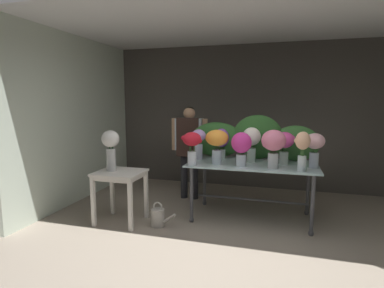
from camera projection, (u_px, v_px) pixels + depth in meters
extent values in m
plane|color=gray|center=(233.00, 213.00, 4.75)|extent=(7.09, 7.09, 0.00)
cube|color=#4C4742|center=(247.00, 117.00, 6.08)|extent=(5.37, 0.12, 2.77)
cube|color=silver|center=(78.00, 119.00, 5.30)|extent=(0.12, 3.34, 2.77)
cube|color=silver|center=(236.00, 20.00, 4.35)|extent=(5.49, 3.34, 0.12)
cube|color=#ACCBCC|center=(252.00, 164.00, 4.42)|extent=(1.79, 0.96, 0.02)
cylinder|color=#4C4C51|center=(191.00, 195.00, 4.33)|extent=(0.05, 0.05, 0.80)
sphere|color=#4C4C51|center=(191.00, 220.00, 4.38)|extent=(0.07, 0.07, 0.07)
cylinder|color=#4C4C51|center=(312.00, 205.00, 3.89)|extent=(0.05, 0.05, 0.80)
sphere|color=#4C4C51|center=(311.00, 233.00, 3.94)|extent=(0.07, 0.07, 0.07)
cylinder|color=#4C4C51|center=(205.00, 181.00, 5.06)|extent=(0.05, 0.05, 0.80)
sphere|color=#4C4C51|center=(204.00, 203.00, 5.11)|extent=(0.07, 0.07, 0.07)
cylinder|color=#4C4C51|center=(308.00, 189.00, 4.62)|extent=(0.05, 0.05, 0.80)
sphere|color=#4C4C51|center=(307.00, 213.00, 4.67)|extent=(0.07, 0.07, 0.07)
cylinder|color=#4C4C51|center=(251.00, 200.00, 4.49)|extent=(1.59, 0.03, 0.03)
cube|color=silver|center=(120.00, 172.00, 4.30)|extent=(0.64, 0.57, 0.03)
cube|color=silver|center=(120.00, 176.00, 4.30)|extent=(0.58, 0.51, 0.06)
cube|color=silver|center=(93.00, 201.00, 4.19)|extent=(0.05, 0.05, 0.70)
cube|color=silver|center=(130.00, 205.00, 4.04)|extent=(0.05, 0.05, 0.70)
cube|color=silver|center=(112.00, 191.00, 4.66)|extent=(0.05, 0.05, 0.70)
cube|color=silver|center=(146.00, 194.00, 4.50)|extent=(0.05, 0.05, 0.70)
cylinder|color=#232328|center=(184.00, 174.00, 5.43)|extent=(0.12, 0.12, 0.86)
cylinder|color=#232328|center=(195.00, 175.00, 5.38)|extent=(0.12, 0.12, 0.86)
cube|color=#B2BCC6|center=(189.00, 134.00, 5.30)|extent=(0.46, 0.22, 0.54)
cube|color=black|center=(187.00, 137.00, 5.20)|extent=(0.39, 0.02, 0.66)
cylinder|color=tan|center=(174.00, 134.00, 5.38)|extent=(0.09, 0.09, 0.55)
cylinder|color=tan|center=(205.00, 135.00, 5.23)|extent=(0.09, 0.09, 0.55)
sphere|color=tan|center=(189.00, 113.00, 5.25)|extent=(0.20, 0.20, 0.20)
ellipsoid|color=black|center=(190.00, 109.00, 5.26)|extent=(0.15, 0.15, 0.09)
ellipsoid|color=#2D6028|center=(217.00, 140.00, 4.89)|extent=(0.84, 0.29, 0.55)
ellipsoid|color=#2D6028|center=(257.00, 137.00, 4.70)|extent=(0.75, 0.28, 0.67)
ellipsoid|color=#387033|center=(296.00, 143.00, 4.56)|extent=(0.68, 0.25, 0.52)
cylinder|color=silver|center=(199.00, 152.00, 4.69)|extent=(0.12, 0.12, 0.23)
cylinder|color=#9EBCB2|center=(199.00, 156.00, 4.70)|extent=(0.11, 0.11, 0.10)
cylinder|color=#2D6028|center=(200.00, 149.00, 4.68)|extent=(0.01, 0.01, 0.30)
cylinder|color=#2D6028|center=(200.00, 149.00, 4.71)|extent=(0.01, 0.01, 0.30)
cylinder|color=#2D6028|center=(197.00, 149.00, 4.70)|extent=(0.01, 0.01, 0.30)
cylinder|color=#2D6028|center=(197.00, 149.00, 4.66)|extent=(0.01, 0.01, 0.30)
ellipsoid|color=#B28ED1|center=(199.00, 136.00, 4.66)|extent=(0.22, 0.22, 0.19)
sphere|color=#B28ED1|center=(193.00, 135.00, 4.65)|extent=(0.10, 0.10, 0.10)
sphere|color=#B28ED1|center=(203.00, 136.00, 4.65)|extent=(0.08, 0.08, 0.08)
ellipsoid|color=#477F3D|center=(196.00, 143.00, 4.69)|extent=(0.04, 0.10, 0.03)
cylinder|color=silver|center=(217.00, 157.00, 4.32)|extent=(0.13, 0.13, 0.20)
cylinder|color=#9EBCB2|center=(217.00, 161.00, 4.33)|extent=(0.12, 0.12, 0.08)
cylinder|color=#28562D|center=(219.00, 153.00, 4.31)|extent=(0.01, 0.01, 0.29)
cylinder|color=#28562D|center=(217.00, 153.00, 4.34)|extent=(0.01, 0.01, 0.29)
cylinder|color=#28562D|center=(215.00, 153.00, 4.30)|extent=(0.01, 0.01, 0.29)
ellipsoid|color=orange|center=(217.00, 138.00, 4.29)|extent=(0.32, 0.32, 0.23)
sphere|color=orange|center=(210.00, 137.00, 4.33)|extent=(0.10, 0.10, 0.10)
cylinder|color=silver|center=(273.00, 161.00, 4.06)|extent=(0.13, 0.13, 0.20)
cylinder|color=#9EBCB2|center=(273.00, 165.00, 4.07)|extent=(0.12, 0.12, 0.08)
cylinder|color=#2D6028|center=(275.00, 157.00, 4.05)|extent=(0.01, 0.01, 0.28)
cylinder|color=#2D6028|center=(272.00, 157.00, 4.08)|extent=(0.01, 0.01, 0.28)
cylinder|color=#2D6028|center=(272.00, 157.00, 4.04)|extent=(0.01, 0.01, 0.28)
ellipsoid|color=pink|center=(274.00, 140.00, 4.02)|extent=(0.32, 0.32, 0.27)
sphere|color=pink|center=(266.00, 144.00, 4.03)|extent=(0.10, 0.10, 0.10)
sphere|color=pink|center=(281.00, 138.00, 4.01)|extent=(0.09, 0.09, 0.09)
ellipsoid|color=#2D6028|center=(272.00, 152.00, 4.04)|extent=(0.10, 0.09, 0.03)
cylinder|color=silver|center=(251.00, 155.00, 4.48)|extent=(0.13, 0.13, 0.20)
cylinder|color=#9EBCB2|center=(251.00, 159.00, 4.49)|extent=(0.12, 0.12, 0.09)
cylinder|color=#477F3D|center=(253.00, 152.00, 4.46)|extent=(0.01, 0.01, 0.28)
cylinder|color=#477F3D|center=(250.00, 151.00, 4.50)|extent=(0.01, 0.01, 0.28)
cylinder|color=#477F3D|center=(250.00, 152.00, 4.46)|extent=(0.01, 0.01, 0.28)
ellipsoid|color=white|center=(252.00, 136.00, 4.44)|extent=(0.26, 0.26, 0.26)
sphere|color=white|center=(247.00, 135.00, 4.45)|extent=(0.10, 0.10, 0.10)
sphere|color=white|center=(257.00, 136.00, 4.42)|extent=(0.07, 0.07, 0.07)
ellipsoid|color=#2D6028|center=(250.00, 146.00, 4.50)|extent=(0.06, 0.11, 0.03)
cylinder|color=silver|center=(314.00, 160.00, 4.10)|extent=(0.12, 0.12, 0.20)
cylinder|color=#9EBCB2|center=(314.00, 164.00, 4.11)|extent=(0.11, 0.11, 0.09)
cylinder|color=#387033|center=(316.00, 157.00, 4.08)|extent=(0.01, 0.01, 0.28)
cylinder|color=#387033|center=(313.00, 156.00, 4.12)|extent=(0.01, 0.01, 0.28)
cylinder|color=#387033|center=(312.00, 156.00, 4.10)|extent=(0.01, 0.01, 0.28)
cylinder|color=#387033|center=(314.00, 157.00, 4.07)|extent=(0.01, 0.01, 0.28)
ellipsoid|color=#EFB2BC|center=(315.00, 141.00, 4.06)|extent=(0.25, 0.25, 0.21)
sphere|color=#EFB2BC|center=(309.00, 142.00, 4.11)|extent=(0.06, 0.06, 0.06)
sphere|color=#EFB2BC|center=(321.00, 142.00, 4.02)|extent=(0.09, 0.09, 0.09)
ellipsoid|color=#387033|center=(313.00, 151.00, 4.11)|extent=(0.07, 0.11, 0.03)
cylinder|color=silver|center=(221.00, 154.00, 4.72)|extent=(0.13, 0.13, 0.14)
cylinder|color=#9EBCB2|center=(221.00, 157.00, 4.73)|extent=(0.12, 0.12, 0.06)
cylinder|color=#387033|center=(222.00, 151.00, 4.71)|extent=(0.01, 0.01, 0.23)
cylinder|color=#387033|center=(221.00, 151.00, 4.73)|extent=(0.01, 0.01, 0.23)
cylinder|color=#387033|center=(220.00, 151.00, 4.69)|extent=(0.01, 0.01, 0.23)
ellipsoid|color=purple|center=(221.00, 138.00, 4.68)|extent=(0.23, 0.23, 0.28)
sphere|color=purple|center=(215.00, 140.00, 4.73)|extent=(0.08, 0.08, 0.08)
sphere|color=purple|center=(225.00, 136.00, 4.64)|extent=(0.07, 0.07, 0.07)
cylinder|color=silver|center=(284.00, 158.00, 4.34)|extent=(0.12, 0.12, 0.17)
cylinder|color=#9EBCB2|center=(284.00, 161.00, 4.34)|extent=(0.11, 0.11, 0.07)
cylinder|color=#477F3D|center=(285.00, 154.00, 4.33)|extent=(0.01, 0.01, 0.26)
cylinder|color=#477F3D|center=(284.00, 154.00, 4.35)|extent=(0.01, 0.01, 0.26)
cylinder|color=#477F3D|center=(281.00, 154.00, 4.34)|extent=(0.01, 0.01, 0.26)
cylinder|color=#477F3D|center=(284.00, 154.00, 4.31)|extent=(0.01, 0.01, 0.26)
ellipsoid|color=#E54C9E|center=(284.00, 140.00, 4.30)|extent=(0.27, 0.27, 0.22)
sphere|color=#E54C9E|center=(276.00, 140.00, 4.35)|extent=(0.10, 0.10, 0.10)
sphere|color=#E54C9E|center=(291.00, 139.00, 4.29)|extent=(0.11, 0.11, 0.11)
ellipsoid|color=#2D6028|center=(283.00, 150.00, 4.36)|extent=(0.10, 0.10, 0.03)
cylinder|color=silver|center=(241.00, 160.00, 4.19)|extent=(0.14, 0.14, 0.16)
cylinder|color=#9EBCB2|center=(241.00, 164.00, 4.20)|extent=(0.13, 0.13, 0.07)
cylinder|color=#477F3D|center=(242.00, 157.00, 4.18)|extent=(0.01, 0.01, 0.23)
cylinder|color=#477F3D|center=(242.00, 157.00, 4.21)|extent=(0.01, 0.01, 0.23)
cylinder|color=#477F3D|center=(239.00, 157.00, 4.19)|extent=(0.01, 0.01, 0.23)
cylinder|color=#477F3D|center=(241.00, 158.00, 4.16)|extent=(0.01, 0.01, 0.23)
ellipsoid|color=#D1338E|center=(241.00, 143.00, 4.16)|extent=(0.27, 0.27, 0.28)
sphere|color=#D1338E|center=(247.00, 143.00, 4.16)|extent=(0.08, 0.08, 0.08)
ellipsoid|color=#28562D|center=(244.00, 153.00, 4.17)|extent=(0.10, 0.05, 0.03)
cylinder|color=silver|center=(192.00, 158.00, 4.26)|extent=(0.12, 0.12, 0.19)
cylinder|color=#9EBCB2|center=(192.00, 162.00, 4.27)|extent=(0.11, 0.11, 0.08)
cylinder|color=#387033|center=(194.00, 154.00, 4.24)|extent=(0.01, 0.01, 0.30)
cylinder|color=#387033|center=(191.00, 154.00, 4.27)|extent=(0.01, 0.01, 0.30)
cylinder|color=#387033|center=(190.00, 154.00, 4.23)|extent=(0.01, 0.01, 0.30)
ellipsoid|color=red|center=(192.00, 139.00, 4.22)|extent=(0.25, 0.25, 0.19)
sphere|color=red|center=(184.00, 138.00, 4.22)|extent=(0.07, 0.07, 0.07)
sphere|color=red|center=(200.00, 141.00, 4.22)|extent=(0.06, 0.06, 0.06)
cylinder|color=silver|center=(302.00, 163.00, 3.91)|extent=(0.10, 0.10, 0.20)
cylinder|color=#9EBCB2|center=(302.00, 168.00, 3.92)|extent=(0.10, 0.10, 0.08)
cylinder|color=#477F3D|center=(303.00, 158.00, 3.90)|extent=(0.01, 0.01, 0.31)
cylinder|color=#477F3D|center=(302.00, 158.00, 3.93)|extent=(0.01, 0.01, 0.31)
cylinder|color=#477F3D|center=(301.00, 158.00, 3.90)|extent=(0.01, 0.01, 0.31)
cylinder|color=#477F3D|center=(302.00, 158.00, 3.88)|extent=(0.01, 0.01, 0.31)
ellipsoid|color=#F4B78E|center=(303.00, 141.00, 3.87)|extent=(0.18, 0.18, 0.23)
sphere|color=#F4B78E|center=(296.00, 141.00, 3.87)|extent=(0.06, 0.06, 0.06)
sphere|color=#F4B78E|center=(307.00, 140.00, 3.88)|extent=(0.09, 0.09, 0.09)
cylinder|color=silver|center=(111.00, 160.00, 4.31)|extent=(0.13, 0.13, 0.31)
cylinder|color=#9EBCB2|center=(111.00, 166.00, 4.32)|extent=(0.12, 0.12, 0.13)
cylinder|color=#28562D|center=(113.00, 157.00, 4.29)|extent=(0.01, 0.01, 0.37)
cylinder|color=#28562D|center=(112.00, 157.00, 4.33)|extent=(0.01, 0.01, 0.37)
cylinder|color=#28562D|center=(110.00, 157.00, 4.31)|extent=(0.01, 0.01, 0.37)
cylinder|color=#28562D|center=(110.00, 157.00, 4.28)|extent=(0.01, 0.01, 0.37)
ellipsoid|color=white|center=(110.00, 139.00, 4.27)|extent=(0.24, 0.24, 0.23)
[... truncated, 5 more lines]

